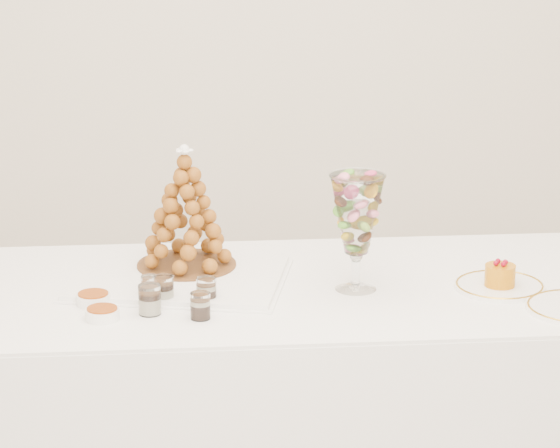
{
  "coord_description": "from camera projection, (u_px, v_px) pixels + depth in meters",
  "views": [
    {
      "loc": [
        -0.18,
        -3.08,
        2.0
      ],
      "look_at": [
        -0.01,
        0.22,
        0.99
      ],
      "focal_mm": 85.0,
      "sensor_mm": 36.0,
      "label": 1
    }
  ],
  "objects": [
    {
      "name": "buffet_table",
      "position": [
        305.0,
        419.0,
        3.71
      ],
      "size": [
        2.11,
        0.9,
        0.79
      ],
      "rotation": [
        0.0,
        0.0,
        0.03
      ],
      "color": "white",
      "rests_on": "ground"
    },
    {
      "name": "lace_tray",
      "position": [
        179.0,
        278.0,
        3.63
      ],
      "size": [
        0.62,
        0.51,
        0.02
      ],
      "primitive_type": "cube",
      "rotation": [
        0.0,
        0.0,
        -0.19
      ],
      "color": "white",
      "rests_on": "buffet_table"
    },
    {
      "name": "verrine_b",
      "position": [
        163.0,
        290.0,
        3.45
      ],
      "size": [
        0.06,
        0.06,
        0.07
      ],
      "primitive_type": "cylinder",
      "rotation": [
        0.0,
        0.0,
        -0.06
      ],
      "color": "white",
      "rests_on": "buffet_table"
    },
    {
      "name": "cake_plate",
      "position": [
        499.0,
        286.0,
        3.58
      ],
      "size": [
        0.24,
        0.24,
        0.01
      ],
      "primitive_type": "cylinder",
      "color": "white",
      "rests_on": "buffet_table"
    },
    {
      "name": "verrine_e",
      "position": [
        200.0,
        306.0,
        3.35
      ],
      "size": [
        0.06,
        0.06,
        0.07
      ],
      "primitive_type": "cylinder",
      "rotation": [
        0.0,
        0.0,
        0.18
      ],
      "color": "white",
      "rests_on": "buffet_table"
    },
    {
      "name": "ramekin_back",
      "position": [
        93.0,
        299.0,
        3.45
      ],
      "size": [
        0.09,
        0.09,
        0.03
      ],
      "primitive_type": "cylinder",
      "color": "white",
      "rests_on": "buffet_table"
    },
    {
      "name": "mousse_cake",
      "position": [
        500.0,
        275.0,
        3.56
      ],
      "size": [
        0.08,
        0.08,
        0.07
      ],
      "color": "#C27009",
      "rests_on": "cake_plate"
    },
    {
      "name": "macaron_vase",
      "position": [
        357.0,
        216.0,
        3.51
      ],
      "size": [
        0.14,
        0.14,
        0.32
      ],
      "color": "white",
      "rests_on": "buffet_table"
    },
    {
      "name": "verrine_a",
      "position": [
        150.0,
        288.0,
        3.49
      ],
      "size": [
        0.05,
        0.05,
        0.06
      ],
      "primitive_type": "cylinder",
      "rotation": [
        0.0,
        0.0,
        0.01
      ],
      "color": "white",
      "rests_on": "buffet_table"
    },
    {
      "name": "verrine_c",
      "position": [
        206.0,
        291.0,
        3.45
      ],
      "size": [
        0.07,
        0.07,
        0.07
      ],
      "primitive_type": "cylinder",
      "rotation": [
        0.0,
        0.0,
        0.34
      ],
      "color": "white",
      "rests_on": "buffet_table"
    },
    {
      "name": "ramekin_front",
      "position": [
        102.0,
        314.0,
        3.35
      ],
      "size": [
        0.09,
        0.09,
        0.03
      ],
      "primitive_type": "cylinder",
      "color": "white",
      "rests_on": "buffet_table"
    },
    {
      "name": "verrine_d",
      "position": [
        150.0,
        300.0,
        3.38
      ],
      "size": [
        0.07,
        0.07,
        0.08
      ],
      "primitive_type": "cylinder",
      "rotation": [
        0.0,
        0.0,
        -0.24
      ],
      "color": "white",
      "rests_on": "buffet_table"
    },
    {
      "name": "croquembouche",
      "position": [
        185.0,
        208.0,
        3.65
      ],
      "size": [
        0.28,
        0.28,
        0.35
      ],
      "rotation": [
        0.0,
        0.0,
        -0.05
      ],
      "color": "brown",
      "rests_on": "lace_tray"
    }
  ]
}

